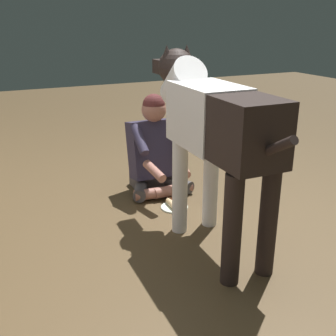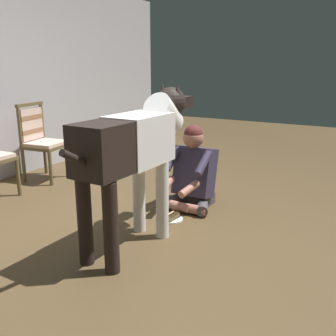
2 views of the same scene
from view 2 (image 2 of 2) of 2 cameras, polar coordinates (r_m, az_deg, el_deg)
The scene contains 5 objects.
ground_plane at distance 3.43m, azimuth -1.31°, elevation -9.95°, with size 14.08×14.08×0.00m, color brown.
dining_chair_right_of_pair at distance 5.18m, azimuth -18.51°, elevation 4.31°, with size 0.52×0.52×0.98m.
person_sitting_on_floor at distance 3.98m, azimuth 3.67°, elevation -0.85°, with size 0.67×0.58×0.87m.
large_dog at distance 3.04m, azimuth -4.93°, elevation 3.34°, with size 1.65×0.37×1.29m.
hot_dog_on_plate at distance 3.73m, azimuth 0.50°, elevation -7.33°, with size 0.22×0.22×0.06m.
Camera 2 is at (-2.65, -1.61, 1.47)m, focal length 40.94 mm.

